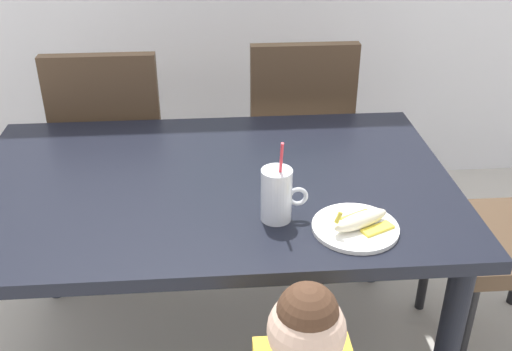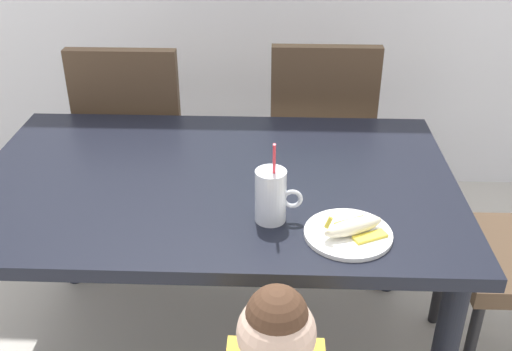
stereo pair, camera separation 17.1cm
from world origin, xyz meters
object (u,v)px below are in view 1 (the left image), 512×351
Objects in this scene: snack_plate at (355,228)px; peeled_banana at (361,221)px; milk_cup at (277,198)px; dining_chair_right at (298,132)px; dining_table at (212,205)px; dining_chair_left at (114,145)px.

peeled_banana reaches higher than snack_plate.
milk_cup is 1.41× the size of peeled_banana.
milk_cup reaches higher than dining_chair_right.
dining_table is 1.53× the size of dining_chair_left.
dining_chair_left is 4.17× the size of snack_plate.
dining_chair_right is at bearing 90.36° from snack_plate.
peeled_banana is (0.79, -0.95, 0.22)m from dining_chair_left.
dining_chair_right is (0.37, 0.72, -0.09)m from dining_table.
milk_cup is 0.22m from snack_plate.
snack_plate is at bearing 129.37° from dining_chair_left.
snack_plate is (0.20, -0.07, -0.06)m from milk_cup.
milk_cup is at bearing 161.22° from snack_plate.
dining_chair_left is at bearing 5.34° from dining_chair_right.
milk_cup is at bearing 78.34° from dining_chair_right.
milk_cup reaches higher than peeled_banana.
dining_chair_left reaches higher than peeled_banana.
peeled_banana reaches higher than dining_table.
dining_chair_left is (-0.40, 0.65, -0.09)m from dining_table.
dining_chair_right reaches higher than peeled_banana.
dining_table is 8.35× the size of peeled_banana.
dining_chair_right is 3.86× the size of milk_cup.
milk_cup is (-0.20, -0.95, 0.25)m from dining_chair_right.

